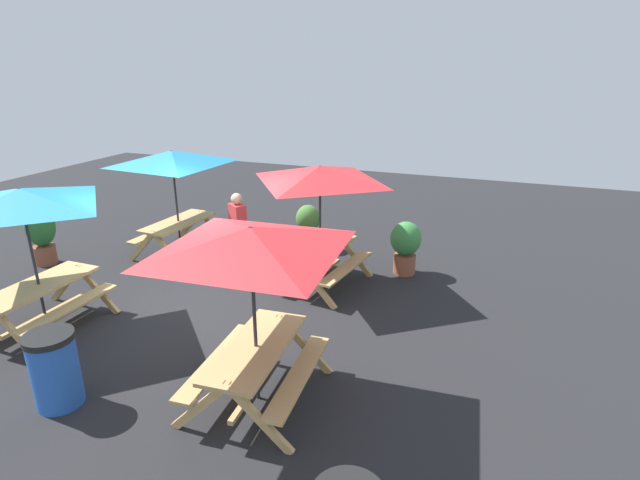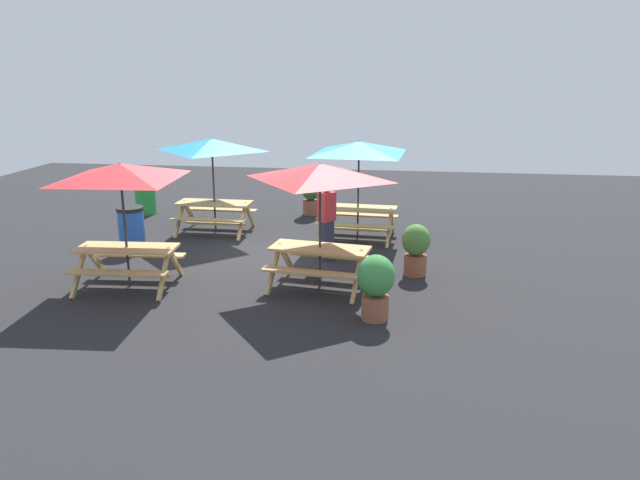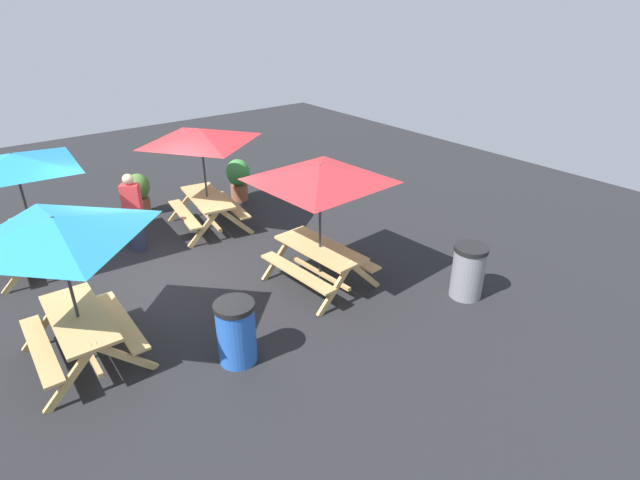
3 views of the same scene
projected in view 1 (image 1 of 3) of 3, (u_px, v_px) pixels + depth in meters
The scene contains 10 objects.
ground_plane at pixel (200, 303), 8.84m from camera, with size 24.00×24.00×0.00m, color #232326.
picnic_table_0 at pixel (173, 165), 10.45m from camera, with size 2.82×2.82×2.34m.
picnic_table_1 at pixel (251, 253), 5.69m from camera, with size 2.82×2.82×2.34m.
picnic_table_2 at pixel (320, 183), 8.94m from camera, with size 2.26×2.26×2.34m.
picnic_table_3 at pixel (23, 209), 7.38m from camera, with size 2.03×2.03×2.34m.
trash_bin_blue at pixel (55, 369), 6.11m from camera, with size 0.59×0.59×0.98m.
potted_plant_0 at pixel (308, 225), 11.28m from camera, with size 0.55×0.55×1.02m.
potted_plant_1 at pixel (41, 232), 10.35m from camera, with size 0.58×0.58×1.26m.
potted_plant_2 at pixel (405, 244), 9.91m from camera, with size 0.61×0.61×1.08m.
person_standing at pixel (238, 232), 9.79m from camera, with size 0.38×0.42×1.67m.
Camera 1 is at (-6.68, -4.79, 4.05)m, focal length 28.00 mm.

